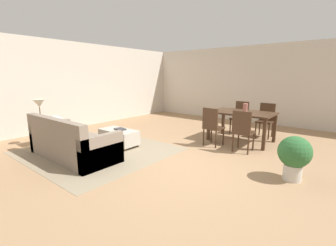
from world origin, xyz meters
TOP-DOWN VIEW (x-y plane):
  - ground_plane at (0.00, 0.00)m, footprint 10.80×10.80m
  - wall_back at (0.00, 5.00)m, footprint 9.00×0.12m
  - wall_left at (-4.50, 0.50)m, footprint 0.12×11.00m
  - area_rug at (-1.79, -0.49)m, footprint 3.00×2.80m
  - couch at (-1.85, -1.08)m, footprint 2.08×0.90m
  - ottoman_table at (-1.74, 0.05)m, footprint 0.97×0.49m
  - side_table at (-3.19, -1.08)m, footprint 0.40×0.40m
  - table_lamp at (-3.19, -1.08)m, footprint 0.26×0.26m
  - dining_table at (0.38, 2.29)m, footprint 1.52×0.98m
  - dining_chair_near_left at (0.00, 1.43)m, footprint 0.43×0.43m
  - dining_chair_near_right at (0.75, 1.43)m, footprint 0.41×0.41m
  - dining_chair_far_left at (0.01, 3.14)m, footprint 0.43×0.43m
  - dining_chair_far_right at (0.73, 3.13)m, footprint 0.40×0.40m
  - vase_centerpiece at (0.45, 2.31)m, footprint 0.11×0.11m
  - book_on_ottoman at (-1.70, 0.07)m, footprint 0.29×0.24m
  - potted_plant at (1.92, 0.58)m, footprint 0.50×0.50m

SIDE VIEW (x-z plane):
  - ground_plane at x=0.00m, z-range 0.00..0.00m
  - area_rug at x=-1.79m, z-range 0.00..0.01m
  - ottoman_table at x=-1.74m, z-range 0.03..0.42m
  - couch at x=-1.85m, z-range -0.14..0.72m
  - book_on_ottoman at x=-1.70m, z-range 0.39..0.42m
  - potted_plant at x=1.92m, z-range 0.06..0.79m
  - side_table at x=-3.19m, z-range 0.17..0.76m
  - dining_chair_near_left at x=0.00m, z-range 0.06..0.98m
  - dining_chair_near_right at x=0.75m, z-range 0.06..0.98m
  - dining_chair_far_left at x=0.01m, z-range 0.06..0.98m
  - dining_chair_far_right at x=0.73m, z-range 0.06..0.98m
  - dining_table at x=0.38m, z-range 0.29..1.05m
  - vase_centerpiece at x=0.45m, z-range 0.76..0.98m
  - table_lamp at x=-3.19m, z-range 0.74..1.26m
  - wall_back at x=0.00m, z-range 0.00..2.70m
  - wall_left at x=-4.50m, z-range 0.00..2.70m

